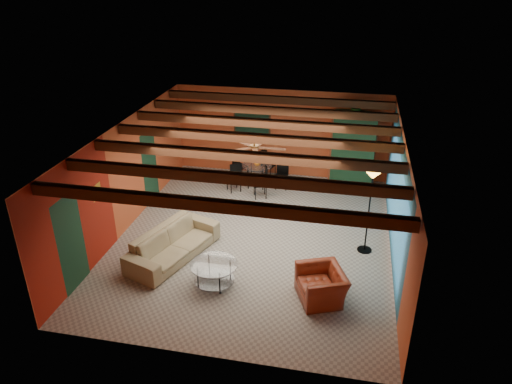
% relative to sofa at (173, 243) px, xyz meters
% --- Properties ---
extents(room, '(6.52, 8.01, 2.71)m').
position_rel_sofa_xyz_m(room, '(1.63, 1.30, 2.01)').
color(room, gray).
rests_on(room, ground).
extents(sofa, '(1.67, 2.56, 0.70)m').
position_rel_sofa_xyz_m(sofa, '(0.00, 0.00, 0.00)').
color(sofa, '#91815D').
rests_on(sofa, ground).
extents(armchair, '(1.18, 1.24, 0.64)m').
position_rel_sofa_xyz_m(armchair, '(3.42, -0.83, -0.03)').
color(armchair, maroon).
rests_on(armchair, ground).
extents(coffee_table, '(1.17, 1.17, 0.51)m').
position_rel_sofa_xyz_m(coffee_table, '(1.20, -0.81, -0.09)').
color(coffee_table, silver).
rests_on(coffee_table, ground).
extents(dining_table, '(1.80, 1.80, 0.93)m').
position_rel_sofa_xyz_m(dining_table, '(1.10, 4.12, 0.12)').
color(dining_table, silver).
rests_on(dining_table, ground).
extents(armoire, '(1.34, 0.91, 2.15)m').
position_rel_sofa_xyz_m(armoire, '(3.83, 4.89, 0.73)').
color(armoire, brown).
rests_on(armoire, ground).
extents(floor_lamp, '(0.44, 0.44, 2.07)m').
position_rel_sofa_xyz_m(floor_lamp, '(4.28, 1.15, 0.69)').
color(floor_lamp, black).
rests_on(floor_lamp, ground).
extents(ceiling_fan, '(1.50, 1.50, 0.44)m').
position_rel_sofa_xyz_m(ceiling_fan, '(1.63, 1.19, 2.01)').
color(ceiling_fan, '#472614').
rests_on(ceiling_fan, ceiling).
extents(painting, '(1.05, 0.03, 0.65)m').
position_rel_sofa_xyz_m(painting, '(0.73, 5.15, 1.30)').
color(painting, black).
rests_on(painting, wall_back).
extents(potted_plant, '(0.46, 0.40, 0.50)m').
position_rel_sofa_xyz_m(potted_plant, '(3.83, 4.89, 2.05)').
color(potted_plant, '#26661E').
rests_on(potted_plant, armoire).
extents(vase, '(0.17, 0.17, 0.17)m').
position_rel_sofa_xyz_m(vase, '(1.10, 4.12, 0.67)').
color(vase, orange).
rests_on(vase, dining_table).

